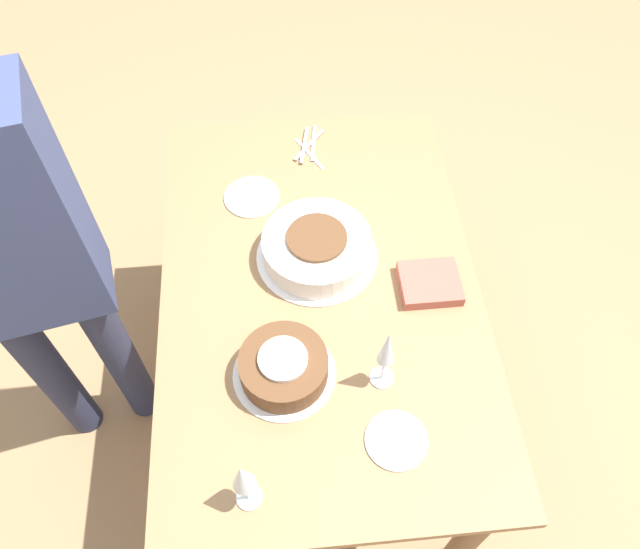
% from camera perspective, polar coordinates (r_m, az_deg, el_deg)
% --- Properties ---
extents(ground_plane, '(12.00, 12.00, 0.00)m').
position_cam_1_polar(ground_plane, '(2.45, 0.00, -11.05)').
color(ground_plane, '#A87F56').
extents(dining_table, '(1.39, 0.90, 0.77)m').
position_cam_1_polar(dining_table, '(1.88, 0.00, -3.02)').
color(dining_table, '#9E754C').
rests_on(dining_table, ground_plane).
extents(cake_center_white, '(0.35, 0.35, 0.10)m').
position_cam_1_polar(cake_center_white, '(1.80, -0.31, 2.48)').
color(cake_center_white, white).
rests_on(cake_center_white, dining_table).
extents(cake_front_chocolate, '(0.27, 0.27, 0.09)m').
position_cam_1_polar(cake_front_chocolate, '(1.60, -3.34, -8.45)').
color(cake_front_chocolate, white).
rests_on(cake_front_chocolate, dining_table).
extents(wine_glass_near, '(0.06, 0.06, 0.23)m').
position_cam_1_polar(wine_glass_near, '(1.50, 6.12, -6.91)').
color(wine_glass_near, silver).
rests_on(wine_glass_near, dining_table).
extents(wine_glass_far, '(0.06, 0.06, 0.21)m').
position_cam_1_polar(wine_glass_far, '(1.39, -7.07, -18.00)').
color(wine_glass_far, silver).
rests_on(wine_glass_far, dining_table).
extents(dessert_plate_left, '(0.17, 0.17, 0.01)m').
position_cam_1_polar(dessert_plate_left, '(1.98, -6.26, 7.08)').
color(dessert_plate_left, silver).
rests_on(dessert_plate_left, dining_table).
extents(dessert_plate_right, '(0.15, 0.15, 0.01)m').
position_cam_1_polar(dessert_plate_right, '(1.57, 6.99, -14.81)').
color(dessert_plate_right, silver).
rests_on(dessert_plate_right, dining_table).
extents(fork_pile, '(0.21, 0.11, 0.01)m').
position_cam_1_polar(fork_pile, '(2.13, -0.96, 11.63)').
color(fork_pile, silver).
rests_on(fork_pile, dining_table).
extents(napkin_stack, '(0.15, 0.17, 0.03)m').
position_cam_1_polar(napkin_stack, '(1.78, 10.00, -0.79)').
color(napkin_stack, '#B75B4C').
rests_on(napkin_stack, dining_table).
extents(person_cutting, '(0.30, 0.44, 1.65)m').
position_cam_1_polar(person_cutting, '(1.74, -26.36, 1.56)').
color(person_cutting, '#2D334C').
rests_on(person_cutting, ground_plane).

